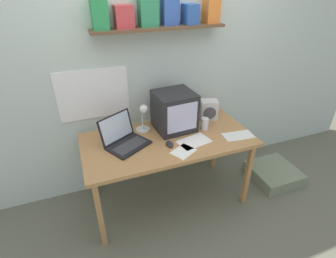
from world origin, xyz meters
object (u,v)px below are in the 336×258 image
object	(u,v)px
crt_monitor	(174,111)
loose_paper_near_monitor	(194,141)
loose_paper_near_laptop	(238,136)
desk_lamp	(143,116)
open_notebook	(183,151)
floor_cushion	(273,173)
corner_desk	(168,144)
space_heater	(209,110)
computer_mouse	(170,144)
laptop	(123,138)
juice_glass	(205,124)

from	to	relation	value
crt_monitor	loose_paper_near_monitor	world-z (taller)	crt_monitor
loose_paper_near_laptop	desk_lamp	bearing A→B (deg)	154.46
open_notebook	floor_cushion	distance (m)	1.39
loose_paper_near_laptop	loose_paper_near_monitor	distance (m)	0.44
corner_desk	loose_paper_near_monitor	distance (m)	0.25
corner_desk	loose_paper_near_laptop	size ratio (longest dim) A/B	5.29
space_heater	computer_mouse	xyz separation A→B (m)	(-0.56, -0.33, -0.08)
laptop	floor_cushion	world-z (taller)	laptop
laptop	computer_mouse	bearing A→B (deg)	-53.84
laptop	desk_lamp	size ratio (longest dim) A/B	1.56
open_notebook	corner_desk	bearing A→B (deg)	101.41
crt_monitor	space_heater	distance (m)	0.43
corner_desk	desk_lamp	xyz separation A→B (m)	(-0.17, 0.19, 0.23)
floor_cushion	crt_monitor	bearing A→B (deg)	165.49
juice_glass	open_notebook	bearing A→B (deg)	-141.01
loose_paper_near_laptop	computer_mouse	bearing A→B (deg)	173.49
corner_desk	open_notebook	distance (m)	0.26
open_notebook	loose_paper_near_laptop	distance (m)	0.59
laptop	open_notebook	world-z (taller)	laptop
crt_monitor	juice_glass	world-z (taller)	crt_monitor
computer_mouse	loose_paper_near_laptop	size ratio (longest dim) A/B	0.36
corner_desk	floor_cushion	bearing A→B (deg)	-6.33
space_heater	loose_paper_near_monitor	distance (m)	0.50
juice_glass	computer_mouse	size ratio (longest dim) A/B	1.08
space_heater	loose_paper_near_laptop	xyz separation A→B (m)	(0.10, -0.41, -0.10)
crt_monitor	corner_desk	bearing A→B (deg)	-132.10
crt_monitor	space_heater	world-z (taller)	crt_monitor
desk_lamp	juice_glass	size ratio (longest dim) A/B	2.54
space_heater	crt_monitor	bearing A→B (deg)	-152.99
loose_paper_near_monitor	desk_lamp	bearing A→B (deg)	138.58
computer_mouse	loose_paper_near_laptop	bearing A→B (deg)	-6.51
laptop	desk_lamp	distance (m)	0.29
desk_lamp	loose_paper_near_laptop	world-z (taller)	desk_lamp
crt_monitor	open_notebook	distance (m)	0.44
corner_desk	crt_monitor	size ratio (longest dim) A/B	4.10
computer_mouse	loose_paper_near_monitor	size ratio (longest dim) A/B	0.33
computer_mouse	crt_monitor	bearing A→B (deg)	60.77
crt_monitor	desk_lamp	bearing A→B (deg)	168.58
corner_desk	loose_paper_near_monitor	world-z (taller)	loose_paper_near_monitor
space_heater	floor_cushion	distance (m)	1.12
open_notebook	juice_glass	bearing A→B (deg)	38.99
desk_lamp	open_notebook	size ratio (longest dim) A/B	1.19
space_heater	loose_paper_near_laptop	world-z (taller)	space_heater
corner_desk	laptop	world-z (taller)	laptop
corner_desk	laptop	xyz separation A→B (m)	(-0.40, 0.06, 0.13)
crt_monitor	space_heater	bearing A→B (deg)	5.43
computer_mouse	floor_cushion	distance (m)	1.46
desk_lamp	space_heater	distance (m)	0.71
corner_desk	space_heater	distance (m)	0.60
loose_paper_near_monitor	laptop	bearing A→B (deg)	162.54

